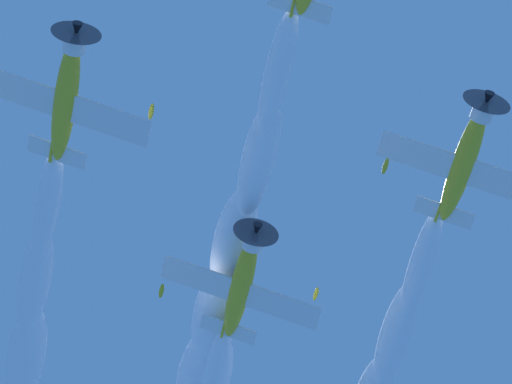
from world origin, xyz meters
The scene contains 3 objects.
airplane_left_wingman centered at (2.72, -17.63, 61.27)m, with size 8.98×9.65×3.44m.
airplane_right_wingman centered at (11.81, 3.31, 60.91)m, with size 8.98×9.64×3.40m.
airplane_slot_tail centered at (16.67, -11.61, 60.75)m, with size 8.99×9.69×3.54m.
Camera 1 is at (-17.15, 10.29, 1.45)m, focal length 83.25 mm.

